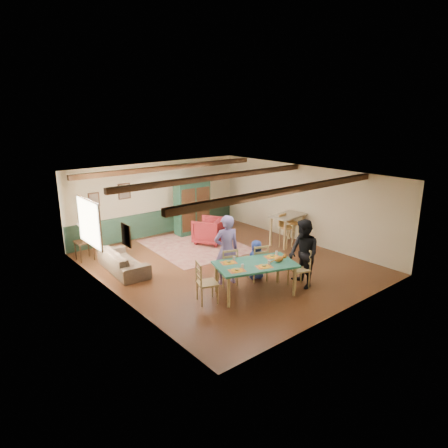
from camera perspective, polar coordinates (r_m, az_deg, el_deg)
floor at (r=12.19m, az=0.33°, el=-5.69°), size 8.00×8.00×0.00m
wall_back at (r=14.97m, az=-9.50°, el=3.58°), size 7.00×0.02×2.70m
wall_left at (r=10.00m, az=-15.31°, el=-2.98°), size 0.02×8.00×2.70m
wall_right at (r=14.19m, az=11.30°, el=2.81°), size 0.02×8.00×2.70m
ceiling at (r=11.48m, az=0.36°, el=6.94°), size 7.00×8.00×0.02m
wainscot_back at (r=15.17m, az=-9.31°, el=0.25°), size 6.95×0.03×0.90m
ceiling_beam_front at (r=9.86m, az=8.95°, el=4.73°), size 6.95×0.16×0.16m
ceiling_beam_mid at (r=11.80m, az=-0.89°, el=6.74°), size 6.95×0.16×0.16m
ceiling_beam_back at (r=13.91m, az=-7.64°, el=8.00°), size 6.95×0.16×0.16m
window_left at (r=11.47m, az=-18.77°, el=0.19°), size 0.06×1.60×1.30m
picture_left_wall at (r=9.36m, az=-13.79°, el=-1.57°), size 0.04×0.42×0.52m
picture_back_a at (r=14.27m, az=-14.05°, el=4.57°), size 0.45×0.04×0.55m
picture_back_b at (r=13.88m, az=-18.09°, el=3.31°), size 0.38×0.04×0.48m
dining_table at (r=10.15m, az=4.44°, el=-7.82°), size 2.23×1.68×0.82m
dining_chair_far_left at (r=10.62m, az=0.51°, el=-6.02°), size 0.59×0.61×1.04m
dining_chair_far_right at (r=10.94m, az=4.83°, el=-5.41°), size 0.59×0.61×1.04m
dining_chair_end_left at (r=9.69m, az=-2.42°, el=-8.28°), size 0.61×0.59×1.04m
dining_chair_end_right at (r=10.66m, az=10.67°, el=-6.22°), size 0.61×0.59×1.04m
person_man at (r=10.55m, az=0.34°, el=-3.71°), size 0.80×0.65×1.89m
person_woman at (r=10.58m, az=11.29°, el=-4.21°), size 0.94×1.06×1.81m
person_child at (r=11.01m, az=4.64°, el=-5.11°), size 0.62×0.51×1.10m
cat at (r=10.12m, az=7.88°, el=-4.88°), size 0.42×0.27×0.20m
place_setting_near_left at (r=9.51m, az=1.87°, el=-6.40°), size 0.52×0.45×0.11m
place_setting_near_center at (r=9.79m, az=5.76°, el=-5.82°), size 0.52×0.45×0.11m
place_setting_far_left at (r=9.99m, az=0.68°, el=-5.28°), size 0.52×0.45×0.11m
place_setting_far_right at (r=10.45m, az=6.89°, el=-4.42°), size 0.52×0.45×0.11m
area_rug at (r=13.78m, az=-4.10°, el=-3.12°), size 3.08×3.58×0.01m
armoire at (r=14.96m, az=-4.57°, el=2.46°), size 1.48×0.65×2.05m
armchair at (r=13.93m, az=-2.11°, el=-0.95°), size 1.33×1.34×0.90m
sofa at (r=11.94m, az=-14.22°, el=-5.10°), size 0.96×2.15×0.61m
end_table at (r=13.14m, az=-19.28°, el=-3.58°), size 0.51×0.51×0.62m
table_lamp at (r=12.96m, az=-19.52°, el=-1.12°), size 0.35×0.35×0.56m
counter_table at (r=13.94m, az=9.03°, el=-0.79°), size 1.36×0.89×1.06m
bar_stool_left at (r=13.61m, az=8.87°, el=-1.02°), size 0.46×0.49×1.14m
bar_stool_right at (r=14.36m, az=9.86°, el=-0.36°), size 0.39×0.43×1.05m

